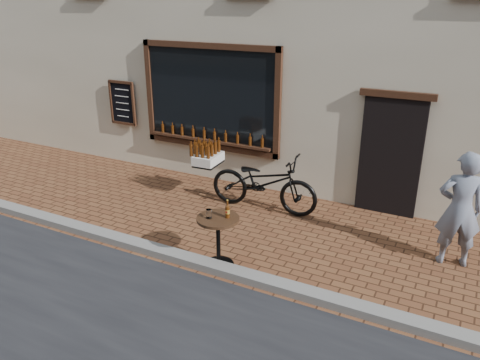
% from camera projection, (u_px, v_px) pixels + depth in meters
% --- Properties ---
extents(ground, '(90.00, 90.00, 0.00)m').
position_uv_depth(ground, '(204.00, 276.00, 6.90)').
color(ground, brown).
rests_on(ground, ground).
extents(kerb, '(90.00, 0.25, 0.12)m').
position_uv_depth(kerb, '(211.00, 266.00, 7.04)').
color(kerb, slate).
rests_on(kerb, ground).
extents(cargo_bicycle, '(2.54, 0.85, 1.19)m').
position_uv_depth(cargo_bicycle, '(261.00, 181.00, 8.87)').
color(cargo_bicycle, black).
rests_on(cargo_bicycle, ground).
extents(bistro_table, '(0.64, 0.64, 1.09)m').
position_uv_depth(bistro_table, '(218.00, 232.00, 6.95)').
color(bistro_table, black).
rests_on(bistro_table, ground).
extents(pedestrian, '(0.75, 0.59, 1.81)m').
position_uv_depth(pedestrian, '(460.00, 209.00, 6.92)').
color(pedestrian, slate).
rests_on(pedestrian, ground).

